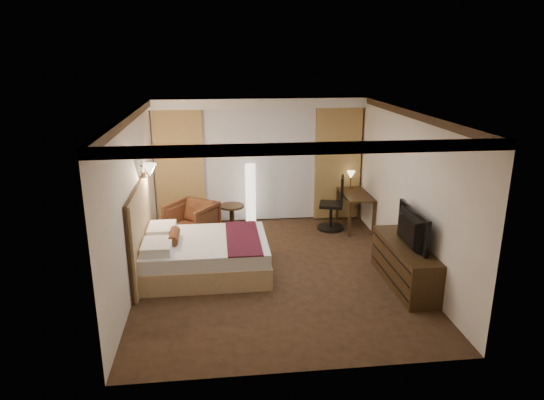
{
  "coord_description": "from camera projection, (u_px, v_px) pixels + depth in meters",
  "views": [
    {
      "loc": [
        -0.92,
        -7.52,
        3.58
      ],
      "look_at": [
        0.0,
        0.4,
        1.15
      ],
      "focal_mm": 32.0,
      "sensor_mm": 36.0,
      "label": 1
    }
  ],
  "objects": [
    {
      "name": "right_wall",
      "position": [
        407.0,
        191.0,
        8.14
      ],
      "size": [
        0.02,
        5.5,
        2.7
      ],
      "primitive_type": "cube",
      "color": "beige",
      "rests_on": "floor"
    },
    {
      "name": "back_wall",
      "position": [
        259.0,
        160.0,
        10.51
      ],
      "size": [
        4.5,
        0.02,
        2.7
      ],
      "primitive_type": "cube",
      "color": "beige",
      "rests_on": "floor"
    },
    {
      "name": "side_table",
      "position": [
        232.0,
        218.0,
        10.05
      ],
      "size": [
        0.52,
        0.52,
        0.57
      ],
      "primitive_type": null,
      "color": "black",
      "rests_on": "floor"
    },
    {
      "name": "desk",
      "position": [
        355.0,
        210.0,
        10.26
      ],
      "size": [
        0.55,
        1.12,
        0.75
      ],
      "primitive_type": null,
      "color": "black",
      "rests_on": "floor"
    },
    {
      "name": "television",
      "position": [
        406.0,
        224.0,
        7.53
      ],
      "size": [
        0.69,
        1.17,
        0.15
      ],
      "primitive_type": "imported",
      "rotation": [
        0.0,
        0.0,
        1.55
      ],
      "color": "black",
      "rests_on": "dresser"
    },
    {
      "name": "crown_molding",
      "position": [
        275.0,
        116.0,
        7.52
      ],
      "size": [
        4.5,
        5.5,
        0.12
      ],
      "primitive_type": null,
      "color": "black",
      "rests_on": "ceiling"
    },
    {
      "name": "ceiling",
      "position": [
        275.0,
        112.0,
        7.5
      ],
      "size": [
        4.5,
        5.5,
        0.01
      ],
      "primitive_type": "cube",
      "color": "white",
      "rests_on": "back_wall"
    },
    {
      "name": "desk_lamp",
      "position": [
        351.0,
        181.0,
        10.5
      ],
      "size": [
        0.18,
        0.18,
        0.34
      ],
      "primitive_type": null,
      "color": "#FFD899",
      "rests_on": "desk"
    },
    {
      "name": "dresser",
      "position": [
        404.0,
        264.0,
        7.73
      ],
      "size": [
        0.5,
        1.78,
        0.69
      ],
      "primitive_type": null,
      "color": "black",
      "rests_on": "floor"
    },
    {
      "name": "curtain_right_drape",
      "position": [
        337.0,
        164.0,
        10.59
      ],
      "size": [
        1.0,
        0.14,
        2.45
      ],
      "primitive_type": "cube",
      "color": "tan",
      "rests_on": "back_wall"
    },
    {
      "name": "left_wall",
      "position": [
        134.0,
        200.0,
        7.64
      ],
      "size": [
        0.02,
        5.5,
        2.7
      ],
      "primitive_type": "cube",
      "color": "beige",
      "rests_on": "floor"
    },
    {
      "name": "headboard",
      "position": [
        141.0,
        234.0,
        7.9
      ],
      "size": [
        0.12,
        1.92,
        1.5
      ],
      "primitive_type": null,
      "color": "tan",
      "rests_on": "floor"
    },
    {
      "name": "soffit",
      "position": [
        260.0,
        103.0,
        9.9
      ],
      "size": [
        4.5,
        0.5,
        0.2
      ],
      "primitive_type": "cube",
      "color": "white",
      "rests_on": "ceiling"
    },
    {
      "name": "floor",
      "position": [
        275.0,
        271.0,
        8.29
      ],
      "size": [
        4.5,
        5.5,
        0.01
      ],
      "primitive_type": "cube",
      "color": "#321F13",
      "rests_on": "ground"
    },
    {
      "name": "floor_lamp",
      "position": [
        251.0,
        195.0,
        10.28
      ],
      "size": [
        0.29,
        0.29,
        1.37
      ],
      "primitive_type": null,
      "color": "white",
      "rests_on": "floor"
    },
    {
      "name": "armchair",
      "position": [
        192.0,
        220.0,
        9.55
      ],
      "size": [
        1.12,
        1.11,
        0.85
      ],
      "primitive_type": "imported",
      "rotation": [
        0.0,
        0.0,
        -0.62
      ],
      "color": "#523218",
      "rests_on": "floor"
    },
    {
      "name": "curtain_left_drape",
      "position": [
        180.0,
        168.0,
        10.21
      ],
      "size": [
        1.0,
        0.14,
        2.45
      ],
      "primitive_type": "cube",
      "color": "tan",
      "rests_on": "back_wall"
    },
    {
      "name": "bed",
      "position": [
        206.0,
        256.0,
        8.15
      ],
      "size": [
        2.07,
        1.62,
        0.61
      ],
      "primitive_type": null,
      "color": "white",
      "rests_on": "floor"
    },
    {
      "name": "curtain_sheer",
      "position": [
        260.0,
        165.0,
        10.46
      ],
      "size": [
        2.48,
        0.04,
        2.45
      ],
      "primitive_type": "cube",
      "color": "silver",
      "rests_on": "back_wall"
    },
    {
      "name": "wall_sconce",
      "position": [
        150.0,
        170.0,
        8.43
      ],
      "size": [
        0.24,
        0.24,
        0.24
      ],
      "primitive_type": null,
      "color": "white",
      "rests_on": "left_wall"
    },
    {
      "name": "office_chair",
      "position": [
        331.0,
        203.0,
        10.1
      ],
      "size": [
        0.69,
        0.69,
        1.16
      ],
      "primitive_type": null,
      "rotation": [
        0.0,
        0.0,
        -0.28
      ],
      "color": "black",
      "rests_on": "floor"
    }
  ]
}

